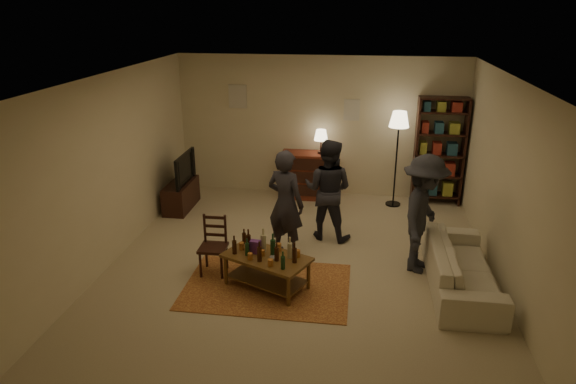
% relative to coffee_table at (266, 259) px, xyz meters
% --- Properties ---
extents(floor, '(6.00, 6.00, 0.00)m').
position_rel_coffee_table_xyz_m(floor, '(0.38, 0.75, -0.41)').
color(floor, '#C6B793').
rests_on(floor, ground).
extents(room_shell, '(6.00, 6.00, 6.00)m').
position_rel_coffee_table_xyz_m(room_shell, '(-0.27, 3.73, 1.41)').
color(room_shell, beige).
rests_on(room_shell, ground).
extents(rug, '(2.20, 1.50, 0.01)m').
position_rel_coffee_table_xyz_m(rug, '(0.01, -0.01, -0.40)').
color(rug, maroon).
rests_on(rug, ground).
extents(coffee_table, '(1.28, 1.02, 0.80)m').
position_rel_coffee_table_xyz_m(coffee_table, '(0.00, 0.00, 0.00)').
color(coffee_table, brown).
rests_on(coffee_table, ground).
extents(dining_chair, '(0.38, 0.38, 0.85)m').
position_rel_coffee_table_xyz_m(dining_chair, '(-0.80, 0.31, 0.04)').
color(dining_chair, black).
rests_on(dining_chair, ground).
extents(tv_stand, '(0.40, 1.00, 1.06)m').
position_rel_coffee_table_xyz_m(tv_stand, '(-2.07, 2.55, -0.02)').
color(tv_stand, black).
rests_on(tv_stand, ground).
extents(dresser, '(1.00, 0.50, 1.36)m').
position_rel_coffee_table_xyz_m(dresser, '(0.18, 3.46, 0.07)').
color(dresser, maroon).
rests_on(dresser, ground).
extents(bookshelf, '(0.90, 0.34, 2.02)m').
position_rel_coffee_table_xyz_m(bookshelf, '(2.62, 3.53, 0.63)').
color(bookshelf, black).
rests_on(bookshelf, ground).
extents(floor_lamp, '(0.36, 0.36, 1.79)m').
position_rel_coffee_table_xyz_m(floor_lamp, '(1.84, 3.27, 1.11)').
color(floor_lamp, black).
rests_on(floor_lamp, ground).
extents(sofa, '(0.81, 2.08, 0.61)m').
position_rel_coffee_table_xyz_m(sofa, '(2.58, 0.35, -0.10)').
color(sofa, beige).
rests_on(sofa, ground).
extents(person_left, '(0.71, 0.61, 1.64)m').
position_rel_coffee_table_xyz_m(person_left, '(0.12, 0.99, 0.41)').
color(person_left, '#27262D').
rests_on(person_left, ground).
extents(person_right, '(0.92, 0.79, 1.64)m').
position_rel_coffee_table_xyz_m(person_right, '(0.69, 1.68, 0.41)').
color(person_right, '#27272F').
rests_on(person_right, ground).
extents(person_by_sofa, '(0.93, 1.24, 1.70)m').
position_rel_coffee_table_xyz_m(person_by_sofa, '(2.08, 0.80, 0.44)').
color(person_by_sofa, '#282A31').
rests_on(person_by_sofa, ground).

